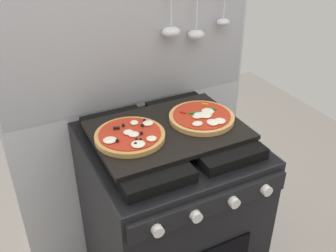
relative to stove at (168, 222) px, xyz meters
name	(u,v)px	position (x,y,z in m)	size (l,w,h in m)	color
kitchen_backsplash	(135,118)	(0.00, 0.34, 0.34)	(1.10, 0.09, 1.55)	silver
stove	(168,222)	(0.00, 0.00, 0.00)	(0.60, 0.64, 0.90)	black
baking_tray	(168,130)	(0.00, 0.00, 0.46)	(0.54, 0.38, 0.02)	black
pizza_left	(131,136)	(-0.15, 0.00, 0.48)	(0.24, 0.24, 0.03)	tan
pizza_right	(203,118)	(0.14, -0.01, 0.48)	(0.24, 0.24, 0.03)	tan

